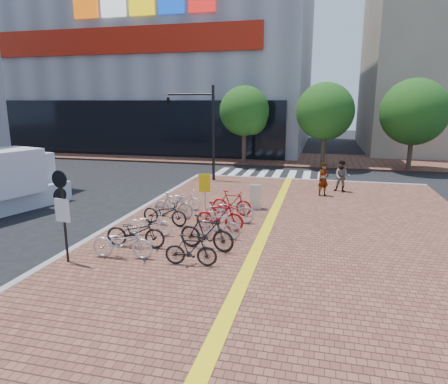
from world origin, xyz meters
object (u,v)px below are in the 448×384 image
(bike_8, at_px, (218,225))
(bike_9, at_px, (220,216))
(bike_0, at_px, (122,242))
(yellow_sign, at_px, (205,187))
(bike_3, at_px, (165,212))
(bike_5, at_px, (183,200))
(bike_6, at_px, (191,250))
(pedestrian_b, at_px, (342,176))
(bike_1, at_px, (136,232))
(bike_11, at_px, (232,203))
(notice_sign, at_px, (62,205))
(bike_2, at_px, (149,223))
(box_truck, at_px, (9,181))
(bike_7, at_px, (207,233))
(utility_box, at_px, (255,197))
(pedestrian_a, at_px, (323,179))
(bike_4, at_px, (174,205))
(bike_10, at_px, (230,210))
(traffic_light_pole, at_px, (192,115))

(bike_8, relative_size, bike_9, 0.90)
(bike_0, bearing_deg, yellow_sign, -18.85)
(bike_3, relative_size, bike_5, 1.11)
(bike_6, distance_m, pedestrian_b, 12.33)
(bike_0, distance_m, pedestrian_b, 13.32)
(bike_8, bearing_deg, bike_1, 121.25)
(bike_11, xyz_separation_m, notice_sign, (-3.70, -6.28, 1.26))
(bike_2, relative_size, box_truck, 0.31)
(notice_sign, bearing_deg, bike_3, 71.06)
(bike_11, distance_m, pedestrian_b, 7.50)
(bike_6, bearing_deg, yellow_sign, 6.82)
(bike_0, bearing_deg, bike_1, -5.08)
(bike_7, distance_m, notice_sign, 4.48)
(bike_9, relative_size, utility_box, 1.65)
(utility_box, bearing_deg, bike_11, -124.58)
(bike_6, bearing_deg, pedestrian_a, -25.40)
(bike_8, xyz_separation_m, bike_11, (-0.22, 3.11, 0.03))
(bike_7, height_order, bike_8, bike_7)
(bike_4, distance_m, box_truck, 8.11)
(bike_3, bearing_deg, bike_2, -176.10)
(box_truck, bearing_deg, bike_10, -1.03)
(bike_2, relative_size, bike_10, 0.83)
(bike_5, bearing_deg, bike_10, -118.18)
(bike_2, relative_size, pedestrian_a, 0.98)
(bike_10, bearing_deg, yellow_sign, 51.08)
(pedestrian_a, xyz_separation_m, box_truck, (-14.13, -5.55, 0.34))
(bike_9, bearing_deg, bike_11, 0.76)
(bike_5, relative_size, bike_9, 0.93)
(bike_3, bearing_deg, pedestrian_b, -34.72)
(pedestrian_a, bearing_deg, utility_box, -166.02)
(bike_0, xyz_separation_m, bike_10, (2.40, 4.40, 0.02))
(bike_1, bearing_deg, bike_3, -5.02)
(utility_box, relative_size, traffic_light_pole, 0.19)
(bike_10, bearing_deg, pedestrian_b, -39.71)
(bike_0, xyz_separation_m, bike_1, (-0.02, 0.97, 0.02))
(pedestrian_a, xyz_separation_m, traffic_light_pole, (-7.92, 2.77, 3.09))
(bike_5, xyz_separation_m, bike_11, (2.34, -0.32, 0.07))
(bike_3, bearing_deg, bike_10, -62.71)
(utility_box, distance_m, notice_sign, 8.83)
(bike_10, bearing_deg, bike_6, 171.87)
(bike_8, relative_size, pedestrian_b, 0.98)
(bike_4, relative_size, pedestrian_a, 1.05)
(bike_7, bearing_deg, yellow_sign, 27.59)
(bike_0, xyz_separation_m, bike_2, (-0.09, 2.22, -0.07))
(bike_6, height_order, pedestrian_b, pedestrian_b)
(pedestrian_b, height_order, yellow_sign, yellow_sign)
(pedestrian_a, relative_size, notice_sign, 0.60)
(bike_6, relative_size, bike_8, 0.96)
(bike_0, height_order, bike_4, bike_4)
(bike_7, distance_m, bike_9, 2.04)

